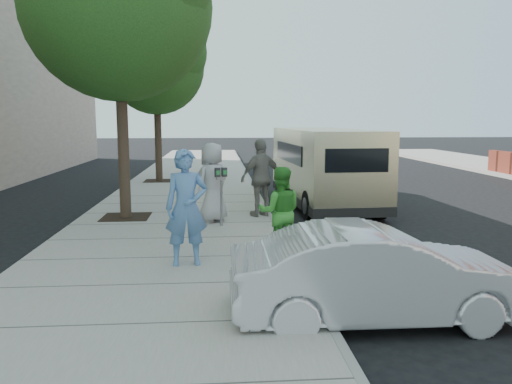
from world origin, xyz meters
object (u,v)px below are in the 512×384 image
(parking_meter, at_px, (221,184))
(sedan, at_px, (377,275))
(tree_far, at_px, (157,62))
(person_striped_polo, at_px, (261,178))
(van, at_px, (324,166))
(person_green_shirt, at_px, (280,212))
(person_officer, at_px, (186,208))
(person_gray_shirt, at_px, (212,182))

(parking_meter, relative_size, sedan, 0.36)
(tree_far, relative_size, sedan, 1.68)
(person_striped_polo, bearing_deg, van, -160.40)
(person_green_shirt, bearing_deg, tree_far, -69.04)
(sedan, bearing_deg, person_striped_polo, 8.25)
(parking_meter, xyz_separation_m, person_officer, (-0.62, -3.10, 0.00))
(parking_meter, xyz_separation_m, person_green_shirt, (1.05, -2.71, -0.17))
(parking_meter, xyz_separation_m, sedan, (2.00, -5.43, -0.51))
(tree_far, relative_size, van, 1.01)
(tree_far, relative_size, parking_meter, 4.69)
(sedan, relative_size, person_officer, 1.93)
(person_green_shirt, xyz_separation_m, person_gray_shirt, (-1.25, 3.24, 0.14))
(parking_meter, relative_size, person_officer, 0.69)
(tree_far, distance_m, person_striped_polo, 9.25)
(parking_meter, bearing_deg, person_officer, -120.10)
(person_gray_shirt, bearing_deg, van, 173.15)
(person_green_shirt, xyz_separation_m, person_striped_polo, (0.00, 3.84, 0.17))
(person_officer, bearing_deg, tree_far, 92.08)
(tree_far, xyz_separation_m, person_officer, (1.78, -11.97, -3.73))
(van, distance_m, person_striped_polo, 3.00)
(sedan, relative_size, person_green_shirt, 2.33)
(person_green_shirt, bearing_deg, person_gray_shirt, -64.48)
(van, xyz_separation_m, person_striped_polo, (-2.09, -2.15, -0.09))
(van, relative_size, person_striped_polo, 3.21)
(person_officer, xyz_separation_m, person_green_shirt, (1.67, 0.40, -0.17))
(person_gray_shirt, bearing_deg, parking_meter, 64.76)
(tree_far, bearing_deg, person_striped_polo, -65.93)
(tree_far, height_order, person_green_shirt, tree_far)
(person_green_shirt, distance_m, person_gray_shirt, 3.48)
(person_officer, relative_size, person_green_shirt, 1.21)
(tree_far, xyz_separation_m, person_striped_polo, (3.45, -7.73, -3.73))
(person_gray_shirt, bearing_deg, person_green_shirt, 64.88)
(person_green_shirt, height_order, person_striped_polo, person_striped_polo)
(person_officer, relative_size, person_gray_shirt, 1.04)
(person_striped_polo, bearing_deg, sedan, 72.05)
(van, height_order, sedan, van)
(parking_meter, relative_size, van, 0.21)
(van, xyz_separation_m, person_gray_shirt, (-3.35, -2.75, -0.13))
(van, relative_size, person_green_shirt, 3.89)
(person_gray_shirt, bearing_deg, person_striped_polo, 159.47)
(person_officer, xyz_separation_m, person_striped_polo, (1.67, 4.24, -0.00))
(person_officer, bearing_deg, van, 53.11)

